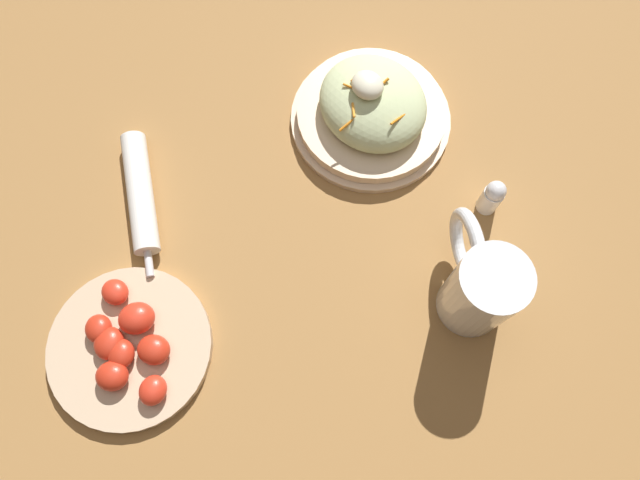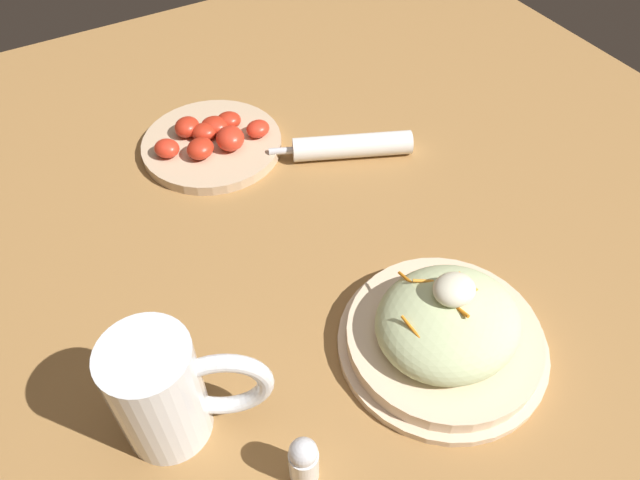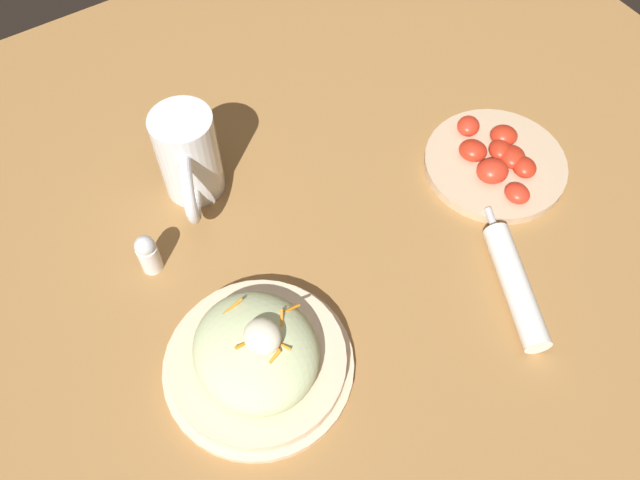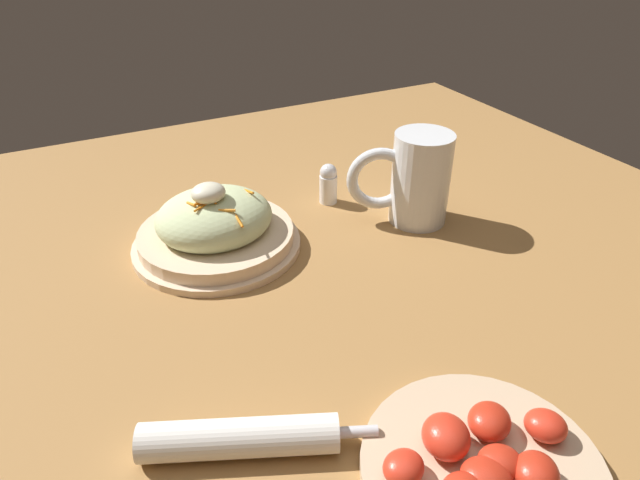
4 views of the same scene
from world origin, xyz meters
name	(u,v)px [view 3 (image 3 of 4)]	position (x,y,z in m)	size (l,w,h in m)	color
ground_plane	(365,260)	(0.00, 0.00, 0.00)	(1.43, 1.43, 0.00)	#9E703D
salad_plate	(257,356)	(0.06, -0.20, 0.03)	(0.24, 0.24, 0.11)	beige
beer_mug	(189,161)	(-0.24, -0.14, 0.06)	(0.15, 0.10, 0.14)	white
napkin_roll	(515,284)	(0.15, 0.14, 0.02)	(0.21, 0.11, 0.04)	white
tomato_plate	(496,162)	(-0.03, 0.26, 0.01)	(0.21, 0.21, 0.05)	#D1B28E
salt_shaker	(148,253)	(-0.15, -0.25, 0.03)	(0.03, 0.03, 0.07)	white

